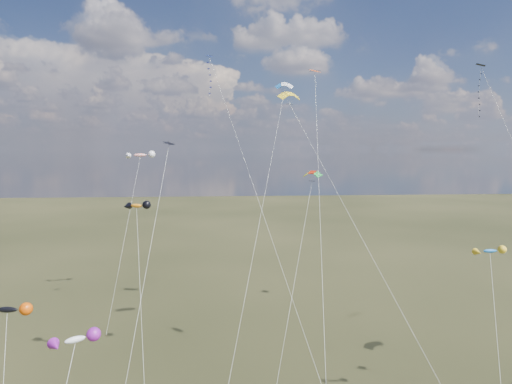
{
  "coord_description": "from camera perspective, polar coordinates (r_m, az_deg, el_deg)",
  "views": [
    {
      "loc": [
        -3.5,
        -26.01,
        23.12
      ],
      "look_at": [
        0.0,
        18.0,
        19.0
      ],
      "focal_mm": 32.0,
      "sensor_mm": 36.0,
      "label": 1
    }
  ],
  "objects": [
    {
      "name": "diamond_black_high",
      "position": [
        62.84,
        26.78,
        9.83
      ],
      "size": [
        2.16,
        27.77,
        33.73
      ],
      "color": "black",
      "rests_on": "ground"
    },
    {
      "name": "diamond_navy_tall",
      "position": [
        57.15,
        -5.0,
        12.13
      ],
      "size": [
        11.35,
        22.69,
        34.92
      ],
      "color": "#0E1B53",
      "rests_on": "ground"
    },
    {
      "name": "diamond_black_mid",
      "position": [
        40.39,
        -12.57,
        -3.88
      ],
      "size": [
        3.72,
        14.75,
        23.87
      ],
      "color": "black",
      "rests_on": "ground"
    },
    {
      "name": "diamond_orange_center",
      "position": [
        36.37,
        7.86,
        1.13
      ],
      "size": [
        3.01,
        18.51,
        30.31
      ],
      "color": "#DF4C16",
      "rests_on": "ground"
    },
    {
      "name": "parafoil_yellow",
      "position": [
        51.57,
        4.31,
        11.98
      ],
      "size": [
        12.99,
        21.41,
        29.91
      ],
      "color": "gold",
      "rests_on": "ground"
    },
    {
      "name": "parafoil_blue_white",
      "position": [
        60.21,
        3.52,
        13.1
      ],
      "size": [
        9.94,
        25.74,
        32.11
      ],
      "color": "blue",
      "rests_on": "ground"
    },
    {
      "name": "parafoil_tricolor",
      "position": [
        47.97,
        7.01,
        2.28
      ],
      "size": [
        6.75,
        12.0,
        21.24
      ],
      "color": "#F5FA04",
      "rests_on": "ground"
    },
    {
      "name": "novelty_black_orange",
      "position": [
        37.2,
        -28.69,
        -12.84
      ],
      "size": [
        4.56,
        10.3,
        12.44
      ],
      "color": "black",
      "rests_on": "ground"
    },
    {
      "name": "novelty_orange_black",
      "position": [
        47.43,
        -14.71,
        -1.77
      ],
      "size": [
        3.83,
        12.24,
        17.99
      ],
      "color": "orange",
      "rests_on": "ground"
    },
    {
      "name": "novelty_white_purple",
      "position": [
        27.24,
        -21.72,
        -16.95
      ],
      "size": [
        2.27,
        10.76,
        13.44
      ],
      "color": "silver",
      "rests_on": "ground"
    },
    {
      "name": "novelty_redwhite_stripe",
      "position": [
        71.35,
        -14.29,
        4.46
      ],
      "size": [
        4.31,
        15.33,
        22.89
      ],
      "color": "red",
      "rests_on": "ground"
    },
    {
      "name": "novelty_blue_yellow",
      "position": [
        42.68,
        27.23,
        -6.72
      ],
      "size": [
        5.37,
        10.7,
        15.15
      ],
      "color": "#1660B2",
      "rests_on": "ground"
    }
  ]
}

